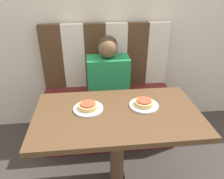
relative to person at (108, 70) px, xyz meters
The scene contains 9 objects.
wall_back 0.64m from the person, 90.00° to the left, with size 7.00×0.05×2.60m.
booth_seat 0.51m from the person, 90.00° to the right, with size 1.25×0.55×0.49m.
booth_backrest 0.24m from the person, 90.00° to the left, with size 1.25×0.07×0.63m.
dining_table 0.68m from the person, 90.00° to the right, with size 1.09×0.62×0.73m.
person is the anchor object (origin of this frame).
plate_left 0.64m from the person, 107.27° to the right, with size 0.20×0.20×0.01m.
plate_right 0.64m from the person, 72.73° to the right, with size 0.20×0.20×0.01m.
pizza_left 0.64m from the person, 107.27° to the right, with size 0.13×0.13×0.04m.
pizza_right 0.64m from the person, 72.73° to the right, with size 0.13×0.13×0.04m.
Camera 1 is at (-0.16, -1.18, 1.53)m, focal length 35.00 mm.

